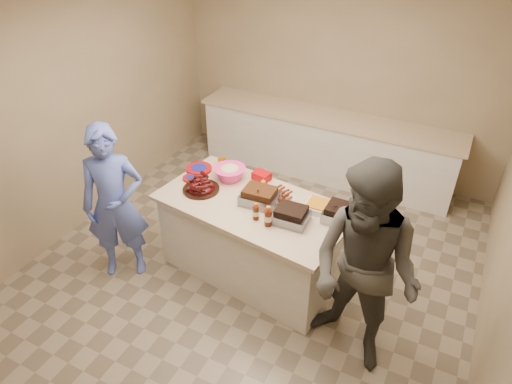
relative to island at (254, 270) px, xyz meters
The scene contains 20 objects.
room 0.03m from the island, 131.73° to the left, with size 4.50×5.00×2.70m, color tan, non-canonical shape.
back_counter 2.27m from the island, 90.59° to the left, with size 3.60×0.64×0.90m, color silver, non-canonical shape.
island is the anchor object (origin of this frame).
rib_platter 1.07m from the island, behind, with size 0.38×0.38×0.15m, color #3D0506, non-canonical shape.
pulled_pork_tray 0.89m from the island, 24.77° to the left, with size 0.35×0.27×0.11m, color #47230F.
brisket_tray 1.00m from the island, 13.58° to the right, with size 0.31×0.26×0.09m, color black.
roasting_pan 1.22m from the island, ahead, with size 0.27×0.27×0.11m, color gray.
coleslaw_bowl 1.03m from the island, 146.76° to the left, with size 0.34×0.34×0.23m, color #F63294, non-canonical shape.
sausage_plate 0.93m from the island, 41.44° to the left, with size 0.30×0.30×0.05m, color silver.
mac_cheese_dish 1.11m from the island, 16.04° to the left, with size 0.32×0.23×0.08m, color orange.
bbq_bottle_a 0.93m from the island, 58.23° to the right, with size 0.06×0.06×0.18m, color #441306.
bbq_bottle_b 0.97m from the island, 42.35° to the right, with size 0.07×0.07×0.21m, color #441306.
mustard_bottle 0.93m from the island, 96.04° to the left, with size 0.04×0.04×0.12m, color #E9A500.
sauce_bowl 0.91m from the island, 118.19° to the left, with size 0.13×0.04×0.13m, color silver.
plate_stack_large 1.24m from the island, 160.96° to the left, with size 0.28×0.28×0.03m, color #A1050B.
plate_stack_small 1.19m from the island, behind, with size 0.17×0.17×0.02m, color #A1050B.
plastic_cup 1.19m from the island, 143.43° to the left, with size 0.10×0.09×0.10m, color #A45608.
basket_stack 0.99m from the island, 106.06° to the left, with size 0.18×0.13×0.09m, color #A1050B.
guest_blue 1.38m from the island, 154.46° to the right, with size 0.62×1.70×0.41m, color #546BD2.
guest_gray 1.35m from the island, 22.94° to the right, with size 0.93×1.92×0.73m, color #4C4A44.
Camera 1 is at (1.69, -3.25, 3.48)m, focal length 32.00 mm.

